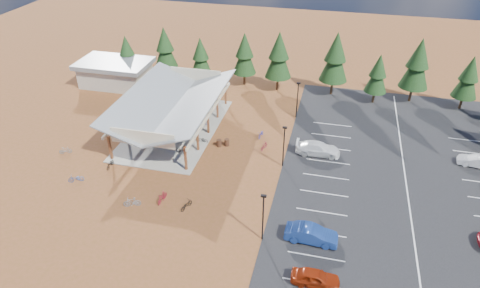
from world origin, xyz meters
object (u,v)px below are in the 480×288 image
at_px(bike_4, 181,151).
at_px(bike_6, 202,122).
at_px(bike_8, 110,164).
at_px(bike_10, 76,178).
at_px(bike_3, 164,105).
at_px(bike_14, 261,134).
at_px(bike_pavilion, 173,103).
at_px(bike_12, 186,205).
at_px(trash_bin_0, 227,142).
at_px(bike_2, 155,121).
at_px(bike_11, 162,197).
at_px(car_0, 315,278).
at_px(car_9, 477,161).
at_px(car_3, 318,149).
at_px(bike_5, 186,131).
at_px(bike_9, 65,150).
at_px(lamp_post_1, 284,144).
at_px(bike_1, 153,129).
at_px(lamp_post_0, 263,214).
at_px(car_1, 311,234).
at_px(bike_16, 202,140).
at_px(outbuilding, 115,73).
at_px(bike_13, 132,202).
at_px(bike_0, 155,142).
at_px(lamp_post_2, 297,97).
at_px(bike_7, 205,104).
at_px(trash_bin_1, 219,143).

xyz_separation_m(bike_4, bike_6, (0.22, 7.27, 0.01)).
xyz_separation_m(bike_6, bike_8, (-7.13, -11.73, -0.08)).
bearing_deg(bike_10, bike_3, 143.30).
distance_m(bike_10, bike_14, 22.44).
height_order(bike_pavilion, bike_12, bike_pavilion).
height_order(trash_bin_0, bike_2, bike_2).
height_order(bike_11, car_0, car_0).
bearing_deg(car_9, car_3, -77.04).
xyz_separation_m(bike_5, bike_9, (-12.54, -7.40, -0.15)).
height_order(bike_pavilion, bike_4, bike_pavilion).
bearing_deg(lamp_post_1, car_9, 13.41).
bearing_deg(car_9, bike_1, -80.22).
relative_size(bike_6, bike_12, 0.94).
relative_size(lamp_post_1, bike_10, 3.13).
bearing_deg(bike_3, bike_6, -98.75).
height_order(bike_1, bike_12, bike_1).
distance_m(lamp_post_0, bike_8, 20.41).
bearing_deg(bike_2, car_1, -112.78).
bearing_deg(bike_4, bike_10, 148.67).
relative_size(lamp_post_0, bike_6, 3.30).
height_order(lamp_post_0, bike_5, lamp_post_0).
relative_size(bike_1, bike_16, 1.03).
distance_m(bike_2, bike_10, 14.07).
xyz_separation_m(bike_2, bike_10, (-3.26, -13.68, -0.15)).
bearing_deg(bike_16, bike_8, -46.93).
bearing_deg(bike_1, car_3, -99.40).
distance_m(outbuilding, bike_12, 33.06).
relative_size(bike_3, car_9, 0.45).
bearing_deg(bike_3, bike_13, -149.19).
height_order(bike_0, bike_2, bike_0).
bearing_deg(bike_6, bike_pavilion, 107.30).
height_order(lamp_post_2, car_0, lamp_post_2).
distance_m(trash_bin_0, bike_1, 10.04).
bearing_deg(bike_0, bike_8, 132.72).
bearing_deg(bike_4, bike_5, 30.89).
relative_size(lamp_post_0, bike_14, 3.10).
relative_size(bike_pavilion, bike_9, 13.25).
bearing_deg(car_9, bike_9, -72.22).
height_order(bike_7, car_9, car_9).
relative_size(bike_7, car_0, 0.42).
height_order(bike_4, bike_9, bike_4).
bearing_deg(trash_bin_1, bike_6, 129.16).
bearing_deg(bike_6, bike_8, 136.48).
bearing_deg(bike_pavilion, bike_12, -64.90).
bearing_deg(bike_10, car_1, 55.29).
height_order(car_0, car_3, car_3).
relative_size(bike_3, bike_10, 1.10).
distance_m(lamp_post_0, lamp_post_1, 12.00).
relative_size(lamp_post_1, bike_0, 2.77).
relative_size(bike_9, bike_14, 0.88).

